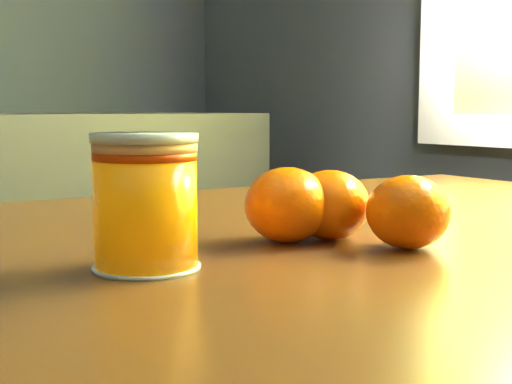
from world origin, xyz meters
TOP-DOWN VIEW (x-y plane):
  - table at (1.00, 0.27)m, footprint 1.11×0.81m
  - juice_glass at (0.82, 0.23)m, footprint 0.08×0.08m
  - orange_front at (1.00, 0.25)m, footprint 0.07×0.07m
  - orange_back at (0.96, 0.26)m, footprint 0.09×0.09m
  - orange_extra at (1.03, 0.18)m, footprint 0.09×0.09m

SIDE VIEW (x-z plane):
  - table at x=1.00m, z-range 0.30..1.10m
  - orange_extra at x=1.03m, z-range 0.80..0.86m
  - orange_front at x=1.00m, z-range 0.80..0.86m
  - orange_back at x=0.96m, z-range 0.80..0.86m
  - juice_glass at x=0.82m, z-range 0.80..0.89m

